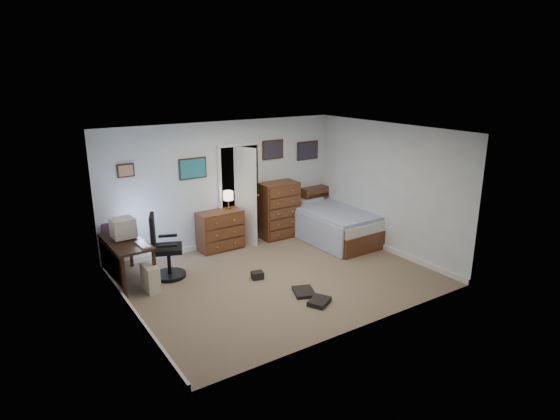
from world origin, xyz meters
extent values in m
cube|color=#87715D|center=(0.00, 0.00, -0.01)|extent=(5.00, 4.00, 0.02)
cube|color=black|center=(-2.20, 1.27, 0.70)|extent=(0.63, 1.27, 0.04)
cube|color=black|center=(-2.43, 0.68, 0.34)|extent=(0.05, 0.05, 0.68)
cube|color=black|center=(-1.93, 0.70, 0.34)|extent=(0.05, 0.05, 0.68)
cube|color=black|center=(-2.47, 1.85, 0.34)|extent=(0.05, 0.05, 0.68)
cube|color=black|center=(-1.97, 1.87, 0.34)|extent=(0.05, 0.05, 0.68)
cube|color=black|center=(-2.47, 1.26, 0.38)|extent=(0.08, 1.15, 0.48)
cube|color=beige|center=(-2.18, 1.42, 0.90)|extent=(0.38, 0.36, 0.33)
cube|color=#8CB2F2|center=(-1.99, 1.43, 0.90)|extent=(0.02, 0.27, 0.21)
cube|color=beige|center=(-2.18, 1.42, 0.73)|extent=(0.25, 0.25, 0.02)
cube|color=beige|center=(-2.02, 0.92, 0.73)|extent=(0.16, 0.39, 0.02)
cube|color=beige|center=(-2.00, 0.72, 0.22)|extent=(0.21, 0.41, 0.43)
cube|color=black|center=(-1.90, 0.73, 0.22)|extent=(0.02, 0.29, 0.34)
cylinder|color=black|center=(-1.56, 1.05, 0.03)|extent=(0.71, 0.71, 0.06)
cylinder|color=black|center=(-1.56, 1.05, 0.26)|extent=(0.08, 0.08, 0.42)
cube|color=black|center=(-1.56, 1.05, 0.52)|extent=(0.60, 0.60, 0.08)
cube|color=black|center=(-1.78, 1.13, 0.84)|extent=(0.21, 0.42, 0.58)
cube|color=black|center=(-1.65, 0.81, 0.66)|extent=(0.31, 0.16, 0.04)
cube|color=black|center=(-1.47, 1.28, 0.66)|extent=(0.31, 0.16, 0.04)
cube|color=maroon|center=(-2.32, 2.00, 0.42)|extent=(0.18, 0.18, 0.85)
cube|color=brown|center=(-0.22, 1.77, 0.39)|extent=(0.89, 0.47, 0.78)
cylinder|color=gold|center=(-0.02, 1.77, 0.79)|extent=(0.12, 0.12, 0.02)
cylinder|color=gold|center=(-0.02, 1.77, 0.91)|extent=(0.02, 0.02, 0.23)
cylinder|color=beige|center=(-0.02, 1.77, 1.07)|extent=(0.20, 0.20, 0.18)
cube|color=black|center=(0.35, 2.30, 1.00)|extent=(0.90, 0.60, 2.00)
cube|color=white|center=(-0.10, 1.97, 1.00)|extent=(0.06, 0.05, 2.00)
cube|color=white|center=(0.80, 1.97, 1.00)|extent=(0.06, 0.05, 2.00)
cube|color=white|center=(0.35, 1.97, 2.02)|extent=(0.96, 0.05, 0.06)
cube|color=white|center=(0.31, 1.86, 1.00)|extent=(0.31, 0.77, 2.00)
sphere|color=gold|center=(0.62, 1.71, 1.00)|extent=(0.06, 0.06, 0.06)
cube|color=brown|center=(1.14, 1.75, 0.60)|extent=(0.82, 0.49, 1.19)
cube|color=brown|center=(2.37, 1.88, 0.47)|extent=(1.05, 0.32, 0.93)
cube|color=black|center=(2.37, 1.80, 0.64)|extent=(0.96, 0.16, 0.31)
cube|color=maroon|center=(2.37, 1.80, 0.60)|extent=(0.83, 0.18, 0.23)
cube|color=brown|center=(2.00, 1.04, 0.19)|extent=(1.13, 2.21, 0.38)
cube|color=white|center=(2.00, 1.04, 0.48)|extent=(1.08, 2.16, 0.20)
cube|color=#6376B8|center=(2.00, 0.93, 0.60)|extent=(1.19, 1.88, 0.11)
cube|color=#6376B8|center=(1.42, 0.93, 0.31)|extent=(0.07, 1.86, 0.59)
cube|color=#709DB3|center=(1.99, 1.87, 0.65)|extent=(0.61, 0.42, 0.14)
cube|color=#331E11|center=(-1.90, 1.98, 1.75)|extent=(0.30, 0.03, 0.24)
cube|color=#9B7D54|center=(-1.90, 1.96, 1.75)|extent=(0.25, 0.01, 0.19)
cube|color=#331E11|center=(-0.65, 1.98, 1.65)|extent=(0.55, 0.03, 0.40)
cube|color=#0C4358|center=(-0.65, 1.96, 1.65)|extent=(0.50, 0.01, 0.35)
cube|color=#331E11|center=(1.15, 1.98, 1.85)|extent=(0.50, 0.03, 0.40)
cube|color=black|center=(1.15, 1.96, 1.85)|extent=(0.45, 0.01, 0.35)
cube|color=#331E11|center=(2.05, 1.98, 1.75)|extent=(0.55, 0.03, 0.40)
cube|color=black|center=(2.05, 1.96, 1.75)|extent=(0.50, 0.01, 0.35)
cube|color=black|center=(-0.33, 0.15, 0.06)|extent=(0.23, 0.20, 0.12)
cube|color=black|center=(0.00, -0.74, 0.03)|extent=(0.44, 0.49, 0.05)
cube|color=black|center=(-0.01, -1.15, 0.04)|extent=(0.44, 0.41, 0.07)
camera|label=1|loc=(-4.05, -6.21, 3.40)|focal=30.00mm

